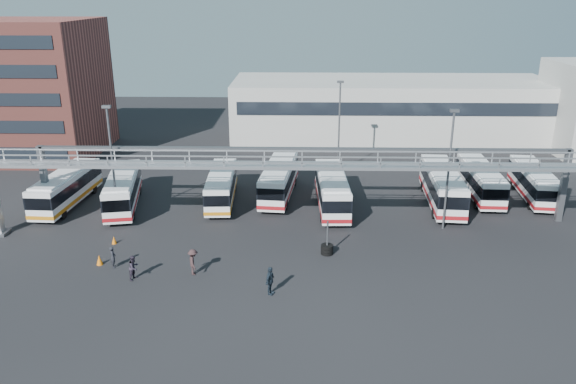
{
  "coord_description": "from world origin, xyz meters",
  "views": [
    {
      "loc": [
        -0.14,
        -37.06,
        18.87
      ],
      "look_at": [
        -1.12,
        6.0,
        3.54
      ],
      "focal_mm": 35.0,
      "sensor_mm": 36.0,
      "label": 1
    }
  ],
  "objects_px": {
    "bus_8": "(480,180)",
    "pedestrian_c": "(193,262)",
    "light_pole_left": "(112,158)",
    "pedestrian_d": "(270,281)",
    "bus_5": "(332,189)",
    "bus_9": "(533,181)",
    "bus_0": "(66,187)",
    "bus_7": "(442,185)",
    "tire_stack": "(327,249)",
    "light_pole_back": "(339,123)",
    "cone_right": "(114,240)",
    "bus_3": "(221,185)",
    "light_pole_mid": "(449,164)",
    "bus_4": "(279,179)",
    "pedestrian_b": "(134,267)",
    "bus_1": "(123,189)",
    "pedestrian_a": "(113,257)",
    "cone_left": "(99,260)"
  },
  "relations": [
    {
      "from": "bus_0",
      "to": "bus_4",
      "type": "distance_m",
      "value": 19.96
    },
    {
      "from": "light_pole_back",
      "to": "bus_9",
      "type": "height_order",
      "value": "light_pole_back"
    },
    {
      "from": "bus_9",
      "to": "pedestrian_a",
      "type": "bearing_deg",
      "value": -150.86
    },
    {
      "from": "light_pole_mid",
      "to": "cone_left",
      "type": "height_order",
      "value": "light_pole_mid"
    },
    {
      "from": "bus_4",
      "to": "cone_left",
      "type": "bearing_deg",
      "value": -124.26
    },
    {
      "from": "bus_0",
      "to": "bus_8",
      "type": "relative_size",
      "value": 1.03
    },
    {
      "from": "bus_0",
      "to": "bus_3",
      "type": "relative_size",
      "value": 1.07
    },
    {
      "from": "light_pole_left",
      "to": "pedestrian_b",
      "type": "distance_m",
      "value": 12.3
    },
    {
      "from": "bus_5",
      "to": "bus_8",
      "type": "height_order",
      "value": "bus_5"
    },
    {
      "from": "bus_7",
      "to": "pedestrian_b",
      "type": "xyz_separation_m",
      "value": [
        -24.78,
        -15.24,
        -1.02
      ]
    },
    {
      "from": "light_pole_left",
      "to": "bus_8",
      "type": "height_order",
      "value": "light_pole_left"
    },
    {
      "from": "bus_1",
      "to": "cone_left",
      "type": "bearing_deg",
      "value": -92.58
    },
    {
      "from": "bus_3",
      "to": "light_pole_mid",
      "type": "bearing_deg",
      "value": -19.63
    },
    {
      "from": "light_pole_left",
      "to": "light_pole_back",
      "type": "xyz_separation_m",
      "value": [
        20.0,
        14.0,
        0.0
      ]
    },
    {
      "from": "bus_7",
      "to": "light_pole_left",
      "type": "bearing_deg",
      "value": -166.85
    },
    {
      "from": "light_pole_back",
      "to": "bus_8",
      "type": "distance_m",
      "value": 15.58
    },
    {
      "from": "pedestrian_c",
      "to": "cone_left",
      "type": "bearing_deg",
      "value": 63.44
    },
    {
      "from": "pedestrian_a",
      "to": "tire_stack",
      "type": "height_order",
      "value": "tire_stack"
    },
    {
      "from": "bus_9",
      "to": "pedestrian_a",
      "type": "xyz_separation_m",
      "value": [
        -36.05,
        -15.45,
        -0.88
      ]
    },
    {
      "from": "light_pole_mid",
      "to": "cone_right",
      "type": "bearing_deg",
      "value": -172.29
    },
    {
      "from": "light_pole_mid",
      "to": "bus_5",
      "type": "height_order",
      "value": "light_pole_mid"
    },
    {
      "from": "bus_4",
      "to": "pedestrian_b",
      "type": "bearing_deg",
      "value": -112.99
    },
    {
      "from": "bus_8",
      "to": "pedestrian_a",
      "type": "xyz_separation_m",
      "value": [
        -31.03,
        -15.76,
        -0.93
      ]
    },
    {
      "from": "bus_1",
      "to": "pedestrian_d",
      "type": "height_order",
      "value": "bus_1"
    },
    {
      "from": "bus_5",
      "to": "bus_9",
      "type": "height_order",
      "value": "bus_5"
    },
    {
      "from": "bus_7",
      "to": "bus_8",
      "type": "distance_m",
      "value": 4.79
    },
    {
      "from": "bus_1",
      "to": "bus_3",
      "type": "xyz_separation_m",
      "value": [
        8.93,
        1.47,
        -0.09
      ]
    },
    {
      "from": "light_pole_left",
      "to": "cone_right",
      "type": "height_order",
      "value": "light_pole_left"
    },
    {
      "from": "bus_5",
      "to": "cone_right",
      "type": "distance_m",
      "value": 19.65
    },
    {
      "from": "bus_7",
      "to": "pedestrian_c",
      "type": "height_order",
      "value": "bus_7"
    },
    {
      "from": "light_pole_back",
      "to": "bus_3",
      "type": "bearing_deg",
      "value": -141.91
    },
    {
      "from": "bus_4",
      "to": "tire_stack",
      "type": "relative_size",
      "value": 4.07
    },
    {
      "from": "light_pole_left",
      "to": "bus_0",
      "type": "height_order",
      "value": "light_pole_left"
    },
    {
      "from": "bus_9",
      "to": "pedestrian_b",
      "type": "xyz_separation_m",
      "value": [
        -34.03,
        -17.18,
        -0.81
      ]
    },
    {
      "from": "pedestrian_c",
      "to": "bus_3",
      "type": "bearing_deg",
      "value": -16.41
    },
    {
      "from": "bus_9",
      "to": "bus_1",
      "type": "bearing_deg",
      "value": -169.23
    },
    {
      "from": "bus_4",
      "to": "pedestrian_a",
      "type": "xyz_separation_m",
      "value": [
        -11.48,
        -15.36,
        -1.01
      ]
    },
    {
      "from": "bus_3",
      "to": "bus_5",
      "type": "bearing_deg",
      "value": -9.46
    },
    {
      "from": "light_pole_back",
      "to": "cone_right",
      "type": "bearing_deg",
      "value": -135.43
    },
    {
      "from": "light_pole_mid",
      "to": "cone_right",
      "type": "xyz_separation_m",
      "value": [
        -26.92,
        -3.64,
        -5.42
      ]
    },
    {
      "from": "bus_0",
      "to": "pedestrian_c",
      "type": "height_order",
      "value": "bus_0"
    },
    {
      "from": "bus_8",
      "to": "pedestrian_c",
      "type": "relative_size",
      "value": 5.47
    },
    {
      "from": "light_pole_left",
      "to": "pedestrian_d",
      "type": "distance_m",
      "value": 19.18
    },
    {
      "from": "bus_4",
      "to": "pedestrian_d",
      "type": "relative_size",
      "value": 5.62
    },
    {
      "from": "bus_1",
      "to": "pedestrian_a",
      "type": "xyz_separation_m",
      "value": [
        2.85,
        -12.16,
        -0.96
      ]
    },
    {
      "from": "light_pole_mid",
      "to": "bus_3",
      "type": "distance_m",
      "value": 20.85
    },
    {
      "from": "light_pole_left",
      "to": "light_pole_mid",
      "type": "height_order",
      "value": "same"
    },
    {
      "from": "bus_0",
      "to": "tire_stack",
      "type": "height_order",
      "value": "bus_0"
    },
    {
      "from": "bus_9",
      "to": "tire_stack",
      "type": "relative_size",
      "value": 3.79
    },
    {
      "from": "light_pole_left",
      "to": "cone_left",
      "type": "distance_m",
      "value": 9.94
    }
  ]
}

